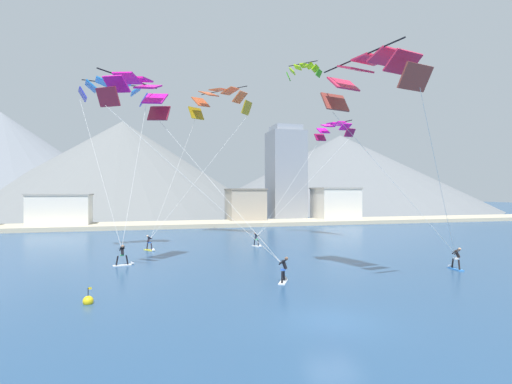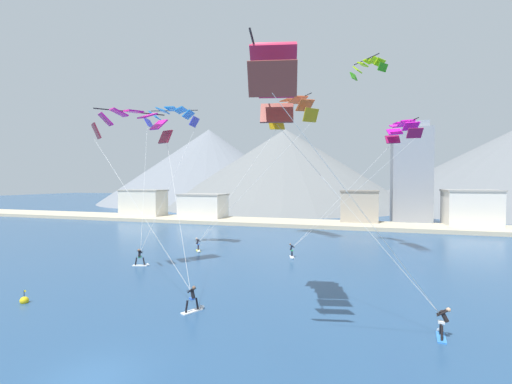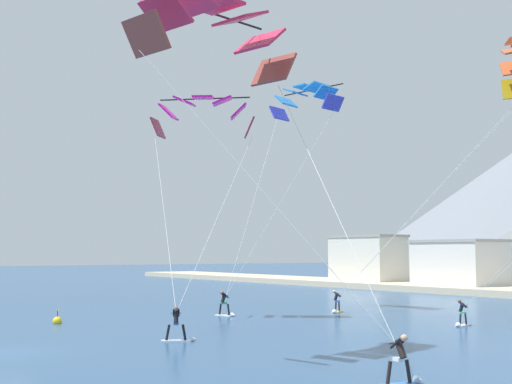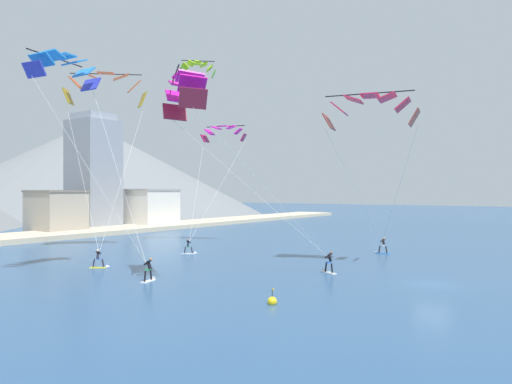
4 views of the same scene
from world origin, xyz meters
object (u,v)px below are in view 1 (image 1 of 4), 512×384
object	(u,v)px
parafoil_kite_near_lead	(220,100)
parafoil_kite_near_trail	(370,74)
kitesurfer_mid_center	(257,243)
kitesurfer_near_lead	(150,246)
parafoil_kite_far_left	(137,92)
kitesurfer_near_trail	(455,262)
parafoil_kite_distant_high_outer	(304,69)
parafoil_kite_mid_center	(334,129)
race_marker_buoy	(88,301)
kitesurfer_far_left	(284,274)
kitesurfer_far_right	(125,259)
parafoil_kite_far_right	(114,89)

from	to	relation	value
parafoil_kite_near_lead	parafoil_kite_near_trail	size ratio (longest dim) A/B	1.36
kitesurfer_mid_center	parafoil_kite_near_trail	bearing A→B (deg)	-81.83
parafoil_kite_near_lead	kitesurfer_near_lead	bearing A→B (deg)	-131.50
kitesurfer_near_lead	parafoil_kite_near_lead	size ratio (longest dim) A/B	0.09
parafoil_kite_near_trail	kitesurfer_near_lead	bearing A→B (deg)	127.05
kitesurfer_near_lead	parafoil_kite_near_lead	bearing A→B (deg)	48.50
parafoil_kite_near_lead	parafoil_kite_far_left	size ratio (longest dim) A/B	1.39
kitesurfer_near_lead	kitesurfer_mid_center	xyz separation A→B (m)	(11.44, -0.13, -0.04)
kitesurfer_near_trail	parafoil_kite_distant_high_outer	bearing A→B (deg)	99.11
kitesurfer_mid_center	parafoil_kite_mid_center	bearing A→B (deg)	20.59
parafoil_kite_mid_center	race_marker_buoy	bearing A→B (deg)	-138.36
kitesurfer_far_left	parafoil_kite_near_lead	world-z (taller)	parafoil_kite_near_lead
kitesurfer_far_left	kitesurfer_far_right	bearing A→B (deg)	138.99
parafoil_kite_near_trail	race_marker_buoy	world-z (taller)	parafoil_kite_near_trail
kitesurfer_far_left	parafoil_kite_far_left	size ratio (longest dim) A/B	0.13
kitesurfer_near_trail	race_marker_buoy	xyz separation A→B (m)	(-26.41, -2.71, -0.40)
parafoil_kite_near_lead	kitesurfer_mid_center	bearing A→B (deg)	-77.90
kitesurfer_near_trail	parafoil_kite_near_trail	xyz separation A→B (m)	(-8.76, -2.06, 13.46)
parafoil_kite_far_right	race_marker_buoy	size ratio (longest dim) A/B	15.71
parafoil_kite_mid_center	race_marker_buoy	distance (m)	38.07
race_marker_buoy	parafoil_kite_distant_high_outer	bearing A→B (deg)	47.42
kitesurfer_near_lead	parafoil_kite_mid_center	world-z (taller)	parafoil_kite_mid_center
kitesurfer_near_lead	parafoil_kite_mid_center	size ratio (longest dim) A/B	0.12
parafoil_kite_far_right	parafoil_kite_far_left	bearing A→B (deg)	-77.10
kitesurfer_mid_center	parafoil_kite_far_left	world-z (taller)	parafoil_kite_far_left
kitesurfer_near_trail	parafoil_kite_mid_center	xyz separation A→B (m)	(0.04, 20.81, 13.61)
kitesurfer_mid_center	kitesurfer_far_right	world-z (taller)	kitesurfer_far_right
kitesurfer_near_lead	kitesurfer_near_trail	distance (m)	28.27
kitesurfer_near_trail	kitesurfer_mid_center	bearing A→B (deg)	124.70
kitesurfer_near_lead	parafoil_kite_near_trail	size ratio (longest dim) A/B	0.12
kitesurfer_mid_center	kitesurfer_near_lead	bearing A→B (deg)	179.34
kitesurfer_near_lead	kitesurfer_far_left	bearing A→B (deg)	-63.96
kitesurfer_near_trail	kitesurfer_mid_center	distance (m)	20.07
kitesurfer_near_trail	kitesurfer_far_left	xyz separation A→B (m)	(-14.44, -0.61, 0.00)
parafoil_kite_mid_center	race_marker_buoy	xyz separation A→B (m)	(-26.45, -23.52, -14.01)
parafoil_kite_distant_high_outer	race_marker_buoy	size ratio (longest dim) A/B	4.18
kitesurfer_near_trail	kitesurfer_mid_center	world-z (taller)	kitesurfer_near_trail
race_marker_buoy	parafoil_kite_near_trail	bearing A→B (deg)	2.12
kitesurfer_near_trail	parafoil_kite_far_right	xyz separation A→B (m)	(-26.41, 16.71, 15.90)
parafoil_kite_far_left	kitesurfer_far_left	bearing A→B (deg)	-35.15
kitesurfer_mid_center	race_marker_buoy	bearing A→B (deg)	-127.95
kitesurfer_mid_center	kitesurfer_far_left	world-z (taller)	kitesurfer_far_left
kitesurfer_mid_center	kitesurfer_far_left	bearing A→B (deg)	-100.00
kitesurfer_far_left	parafoil_kite_distant_high_outer	distance (m)	33.08
parafoil_kite_near_trail	kitesurfer_near_trail	bearing A→B (deg)	13.22
parafoil_kite_mid_center	kitesurfer_far_right	bearing A→B (deg)	-154.03
parafoil_kite_mid_center	parafoil_kite_far_right	world-z (taller)	parafoil_kite_far_right
kitesurfer_far_left	parafoil_kite_near_trail	bearing A→B (deg)	-14.25
kitesurfer_far_right	parafoil_kite_near_trail	world-z (taller)	parafoil_kite_near_trail
kitesurfer_mid_center	parafoil_kite_far_left	xyz separation A→B (m)	(-12.56, -10.39, 13.32)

